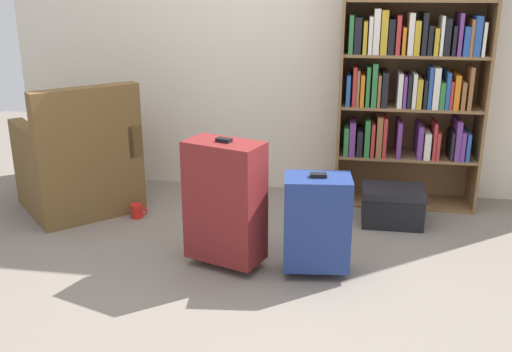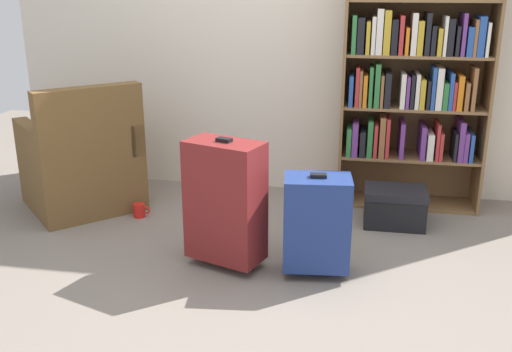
{
  "view_description": "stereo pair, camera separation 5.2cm",
  "coord_description": "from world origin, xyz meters",
  "px_view_note": "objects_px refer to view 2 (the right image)",
  "views": [
    {
      "loc": [
        0.33,
        -2.66,
        1.54
      ],
      "look_at": [
        -0.13,
        0.27,
        0.55
      ],
      "focal_mm": 41.07,
      "sensor_mm": 36.0,
      "label": 1
    },
    {
      "loc": [
        0.39,
        -2.65,
        1.54
      ],
      "look_at": [
        -0.13,
        0.27,
        0.55
      ],
      "focal_mm": 41.07,
      "sensor_mm": 36.0,
      "label": 2
    }
  ],
  "objects_px": {
    "armchair": "(83,165)",
    "mug": "(139,210)",
    "suitcase_navy_blue": "(317,222)",
    "bookshelf": "(415,67)",
    "suitcase_dark_red": "(225,201)",
    "storage_box": "(395,206)"
  },
  "relations": [
    {
      "from": "armchair",
      "to": "mug",
      "type": "xyz_separation_m",
      "value": [
        0.44,
        -0.11,
        -0.27
      ]
    },
    {
      "from": "bookshelf",
      "to": "suitcase_navy_blue",
      "type": "relative_size",
      "value": 3.04
    },
    {
      "from": "bookshelf",
      "to": "suitcase_navy_blue",
      "type": "xyz_separation_m",
      "value": [
        -0.55,
        -1.19,
        -0.68
      ]
    },
    {
      "from": "bookshelf",
      "to": "suitcase_navy_blue",
      "type": "distance_m",
      "value": 1.47
    },
    {
      "from": "storage_box",
      "to": "suitcase_dark_red",
      "type": "distance_m",
      "value": 1.26
    },
    {
      "from": "armchair",
      "to": "suitcase_navy_blue",
      "type": "relative_size",
      "value": 1.71
    },
    {
      "from": "storage_box",
      "to": "suitcase_dark_red",
      "type": "relative_size",
      "value": 0.54
    },
    {
      "from": "mug",
      "to": "suitcase_navy_blue",
      "type": "relative_size",
      "value": 0.21
    },
    {
      "from": "armchair",
      "to": "suitcase_navy_blue",
      "type": "bearing_deg",
      "value": -22.86
    },
    {
      "from": "armchair",
      "to": "suitcase_navy_blue",
      "type": "xyz_separation_m",
      "value": [
        1.7,
        -0.71,
        -0.01
      ]
    },
    {
      "from": "bookshelf",
      "to": "mug",
      "type": "distance_m",
      "value": 2.11
    },
    {
      "from": "mug",
      "to": "suitcase_dark_red",
      "type": "xyz_separation_m",
      "value": [
        0.74,
        -0.59,
        0.34
      ]
    },
    {
      "from": "armchair",
      "to": "mug",
      "type": "relative_size",
      "value": 8.25
    },
    {
      "from": "armchair",
      "to": "storage_box",
      "type": "relative_size",
      "value": 2.46
    },
    {
      "from": "suitcase_navy_blue",
      "to": "storage_box",
      "type": "bearing_deg",
      "value": 59.49
    },
    {
      "from": "storage_box",
      "to": "suitcase_dark_red",
      "type": "height_order",
      "value": "suitcase_dark_red"
    },
    {
      "from": "armchair",
      "to": "mug",
      "type": "distance_m",
      "value": 0.53
    },
    {
      "from": "bookshelf",
      "to": "mug",
      "type": "xyz_separation_m",
      "value": [
        -1.8,
        -0.58,
        -0.94
      ]
    },
    {
      "from": "mug",
      "to": "suitcase_dark_red",
      "type": "relative_size",
      "value": 0.16
    },
    {
      "from": "suitcase_dark_red",
      "to": "suitcase_navy_blue",
      "type": "distance_m",
      "value": 0.51
    },
    {
      "from": "bookshelf",
      "to": "armchair",
      "type": "distance_m",
      "value": 2.39
    },
    {
      "from": "mug",
      "to": "suitcase_navy_blue",
      "type": "distance_m",
      "value": 1.41
    }
  ]
}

